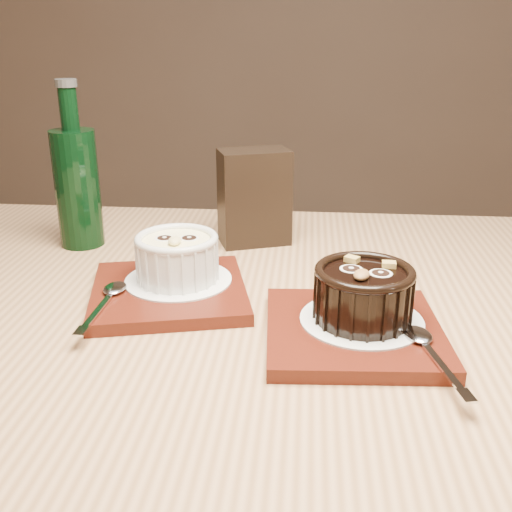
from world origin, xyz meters
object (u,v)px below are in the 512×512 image
Objects in this scene: table at (265,380)px; tray_left at (169,292)px; green_bottle at (77,184)px; ramekin_white at (177,255)px; tray_right at (353,331)px; condiment_stand at (254,197)px; ramekin_dark at (364,291)px.

tray_left is at bearing 165.00° from table.
ramekin_white is at bearing -42.98° from green_bottle.
tray_right is 0.76× the size of green_bottle.
tray_right is 0.32m from condiment_stand.
ramekin_dark is (0.22, -0.08, 0.04)m from tray_left.
green_bottle reaches higher than condiment_stand.
condiment_stand is at bearing 96.74° from table.
condiment_stand is at bearing 66.31° from tray_left.
tray_left reaches higher than table.
ramekin_white is at bearing 64.87° from tray_left.
condiment_stand reaches higher than ramekin_dark.
table is at bearing -15.00° from tray_left.
table is 6.79× the size of tray_right.
tray_right is at bearing -112.26° from ramekin_dark.
ramekin_white reaches higher than table.
table is 8.73× the size of condiment_stand.
condiment_stand is (0.09, 0.20, 0.06)m from tray_left.
table is at bearing 175.69° from ramekin_dark.
table is 0.40m from green_bottle.
ramekin_white is 0.71× the size of condiment_stand.
tray_right is (0.09, -0.06, 0.10)m from table.
condiment_stand is at bearing 5.40° from green_bottle.
ramekin_white is at bearing 175.33° from ramekin_dark.
green_bottle is (-0.17, 0.18, 0.09)m from tray_left.
tray_right is at bearing -67.24° from condiment_stand.
tray_right is at bearing -30.36° from table.
tray_left is 0.76× the size of green_bottle.
green_bottle is at bearing 133.13° from ramekin_white.
ramekin_white is 0.56× the size of tray_right.
condiment_stand reaches higher than tray_left.
tray_right is 1.29× the size of condiment_stand.
tray_left is 0.04m from ramekin_white.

